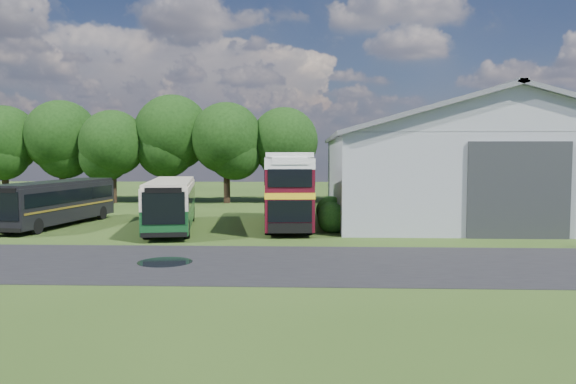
{
  "coord_description": "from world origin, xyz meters",
  "views": [
    {
      "loc": [
        4.36,
        -25.12,
        4.41
      ],
      "look_at": [
        3.02,
        8.0,
        2.1
      ],
      "focal_mm": 35.0,
      "sensor_mm": 36.0,
      "label": 1
    }
  ],
  "objects_px": {
    "storage_shed": "(458,156)",
    "bus_maroon_double": "(286,189)",
    "bus_dark_single": "(57,202)",
    "bus_green_single": "(171,203)"
  },
  "relations": [
    {
      "from": "storage_shed",
      "to": "bus_maroon_double",
      "type": "bearing_deg",
      "value": -148.09
    },
    {
      "from": "storage_shed",
      "to": "bus_dark_single",
      "type": "height_order",
      "value": "storage_shed"
    },
    {
      "from": "storage_shed",
      "to": "bus_maroon_double",
      "type": "height_order",
      "value": "storage_shed"
    },
    {
      "from": "bus_maroon_double",
      "to": "bus_dark_single",
      "type": "relative_size",
      "value": 1.05
    },
    {
      "from": "storage_shed",
      "to": "bus_maroon_double",
      "type": "distance_m",
      "value": 14.39
    },
    {
      "from": "bus_maroon_double",
      "to": "bus_dark_single",
      "type": "xyz_separation_m",
      "value": [
        -13.86,
        -0.39,
        -0.77
      ]
    },
    {
      "from": "storage_shed",
      "to": "bus_maroon_double",
      "type": "xyz_separation_m",
      "value": [
        -12.1,
        -7.54,
        -1.95
      ]
    },
    {
      "from": "bus_green_single",
      "to": "bus_maroon_double",
      "type": "relative_size",
      "value": 1.01
    },
    {
      "from": "bus_green_single",
      "to": "bus_dark_single",
      "type": "distance_m",
      "value": 7.4
    },
    {
      "from": "storage_shed",
      "to": "bus_green_single",
      "type": "relative_size",
      "value": 2.34
    }
  ]
}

